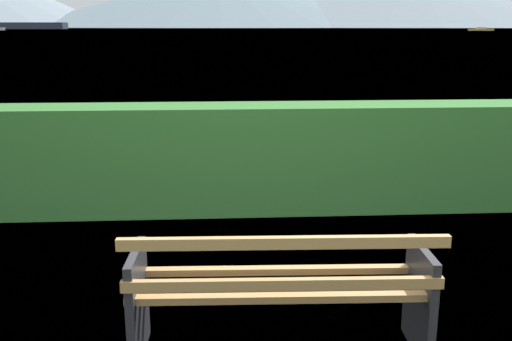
% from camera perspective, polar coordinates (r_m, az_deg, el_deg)
% --- Properties ---
extents(water_surface, '(620.00, 620.00, 0.00)m').
position_cam_1_polar(water_surface, '(310.06, -3.60, 13.80)').
color(water_surface, '#7A99A8').
rests_on(water_surface, ground_plane).
extents(park_bench, '(1.82, 0.63, 0.87)m').
position_cam_1_polar(park_bench, '(3.52, 2.42, -11.83)').
color(park_bench, tan).
rests_on(park_bench, ground_plane).
extents(hedge_row, '(12.33, 0.63, 1.15)m').
position_cam_1_polar(hedge_row, '(6.23, -0.31, 1.25)').
color(hedge_row, '#387A33').
rests_on(hedge_row, ground_plane).
extents(fishing_boat_near, '(9.02, 5.41, 1.22)m').
position_cam_1_polar(fishing_boat_near, '(225.50, 21.33, 12.86)').
color(fishing_boat_near, gold).
rests_on(fishing_boat_near, water_surface).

